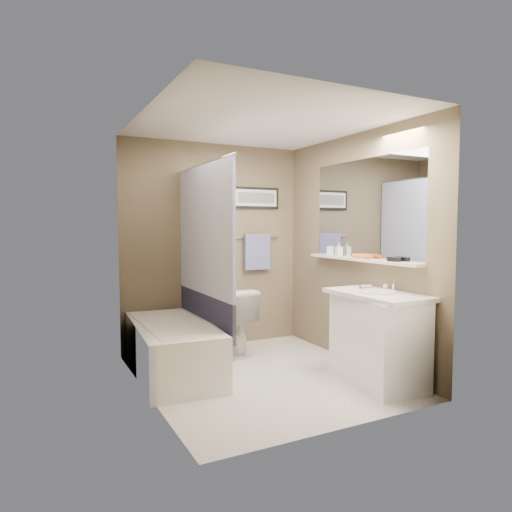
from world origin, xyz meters
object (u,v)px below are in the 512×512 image
candle_bowl_near (396,260)px  hair_brush_front (364,256)px  bathtub (173,349)px  candle_bowl_far (391,259)px  toilet (227,321)px  vanity (378,340)px  glass_jar (330,251)px  soap_bottle (339,249)px  hair_brush_back (360,256)px

candle_bowl_near → hair_brush_front: hair_brush_front is taller
bathtub → candle_bowl_far: 2.26m
toilet → candle_bowl_near: (1.03, -1.54, 0.76)m
toilet → candle_bowl_far: bearing=115.0°
vanity → toilet: bearing=126.3°
bathtub → hair_brush_front: bearing=-16.3°
candle_bowl_near → hair_brush_front: size_ratio=0.41×
candle_bowl_near → bathtub: bearing=147.9°
toilet → glass_jar: 1.40m
glass_jar → vanity: bearing=-100.5°
vanity → soap_bottle: soap_bottle is taller
candle_bowl_near → toilet: bearing=123.7°
bathtub → glass_jar: size_ratio=15.00×
vanity → soap_bottle: bearing=84.7°
bathtub → glass_jar: glass_jar is taller
glass_jar → soap_bottle: (0.00, -0.16, 0.02)m
hair_brush_back → glass_jar: bearing=90.0°
soap_bottle → candle_bowl_near: bearing=-90.0°
hair_brush_back → glass_jar: (0.00, 0.51, 0.03)m
candle_bowl_far → hair_brush_back: hair_brush_back is taller
toilet → hair_brush_front: bearing=123.3°
hair_brush_front → candle_bowl_near: bearing=-90.0°
soap_bottle → hair_brush_back: bearing=-90.0°
hair_brush_front → hair_brush_back: (0.00, 0.06, 0.00)m
vanity → bathtub: bearing=152.8°
vanity → glass_jar: bearing=86.7°
toilet → hair_brush_front: hair_brush_front is taller
vanity → candle_bowl_far: size_ratio=10.00×
bathtub → soap_bottle: size_ratio=10.51×
glass_jar → candle_bowl_far: bearing=-90.0°
toilet → vanity: (0.84, -1.52, 0.03)m
candle_bowl_near → vanity: bearing=172.6°
candle_bowl_near → glass_jar: 1.02m
candle_bowl_near → hair_brush_back: bearing=90.0°
hair_brush_front → soap_bottle: size_ratio=1.54×
hair_brush_front → soap_bottle: soap_bottle is taller
toilet → hair_brush_back: 1.65m
candle_bowl_near → hair_brush_back: size_ratio=0.41×
hair_brush_front → soap_bottle: bearing=90.0°
toilet → candle_bowl_near: size_ratio=8.25×
hair_brush_back → soap_bottle: bearing=90.0°
glass_jar → hair_brush_front: bearing=-90.0°
candle_bowl_far → hair_brush_front: size_ratio=0.41×
toilet → glass_jar: glass_jar is taller
toilet → hair_brush_back: bearing=125.0°
hair_brush_back → glass_jar: glass_jar is taller
candle_bowl_near → hair_brush_back: 0.51m
vanity → candle_bowl_near: 0.76m
glass_jar → candle_bowl_near: bearing=-90.0°
candle_bowl_near → candle_bowl_far: 0.06m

